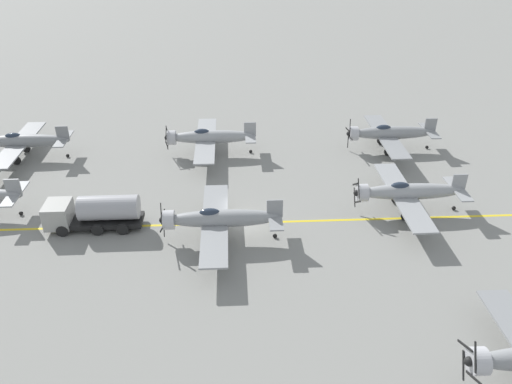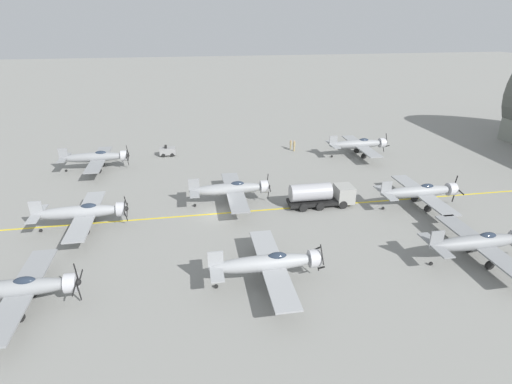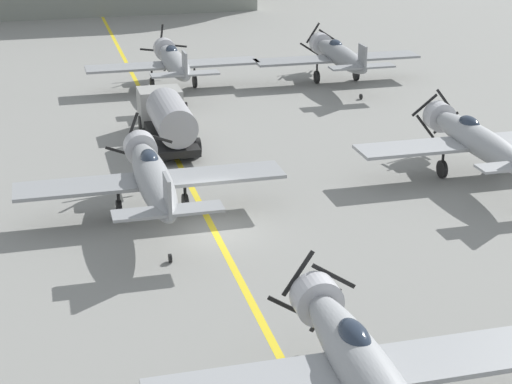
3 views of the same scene
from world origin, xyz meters
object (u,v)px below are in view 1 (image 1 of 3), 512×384
(airplane_mid_center, at_px, (219,219))
(airplane_mid_right, at_px, (209,137))
(airplane_near_center, at_px, (407,192))
(airplane_far_right, at_px, (21,141))
(airplane_near_right, at_px, (389,133))
(fuel_tanker, at_px, (93,212))

(airplane_mid_center, relative_size, airplane_mid_right, 1.00)
(airplane_mid_right, relative_size, airplane_near_center, 1.00)
(airplane_mid_center, xyz_separation_m, airplane_far_right, (16.36, 21.38, 0.00))
(airplane_mid_center, relative_size, airplane_near_right, 1.00)
(airplane_mid_right, bearing_deg, airplane_mid_center, 177.12)
(airplane_near_center, bearing_deg, airplane_far_right, 64.56)
(airplane_mid_right, bearing_deg, airplane_near_center, -133.25)
(airplane_far_right, bearing_deg, airplane_mid_center, -113.00)
(airplane_near_center, bearing_deg, airplane_near_right, -16.01)
(airplane_near_right, relative_size, airplane_far_right, 1.00)
(airplane_mid_right, xyz_separation_m, airplane_far_right, (-0.03, 20.08, 0.00))
(airplane_near_center, bearing_deg, airplane_mid_center, 95.19)
(airplane_mid_center, xyz_separation_m, airplane_near_center, (3.49, -16.57, 0.00))
(airplane_near_right, height_order, airplane_near_center, airplane_near_right)
(airplane_near_right, distance_m, fuel_tanker, 32.57)
(airplane_near_right, bearing_deg, airplane_near_center, 174.62)
(airplane_far_right, xyz_separation_m, fuel_tanker, (-14.00, -10.73, -0.50))
(airplane_near_center, bearing_deg, airplane_mid_right, 47.49)
(airplane_mid_right, bearing_deg, fuel_tanker, 138.90)
(airplane_mid_right, distance_m, airplane_near_center, 22.05)
(airplane_mid_center, height_order, airplane_near_right, airplane_near_right)
(airplane_mid_right, distance_m, fuel_tanker, 16.86)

